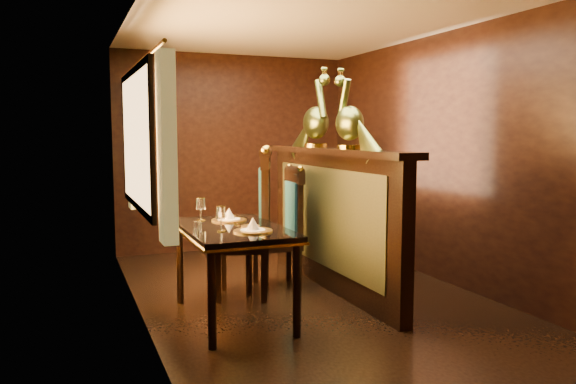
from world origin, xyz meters
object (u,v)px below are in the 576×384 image
at_px(chair_left, 257,219).
at_px(peacock_left, 350,108).
at_px(dining_table, 232,235).
at_px(peacock_right, 316,108).
at_px(chair_right, 287,223).

xyz_separation_m(chair_left, peacock_left, (0.76, -0.35, 1.00)).
distance_m(dining_table, peacock_left, 1.55).
xyz_separation_m(chair_left, peacock_right, (0.76, 0.36, 1.03)).
height_order(chair_right, peacock_right, peacock_right).
height_order(dining_table, peacock_right, peacock_right).
height_order(peacock_left, peacock_right, peacock_right).
relative_size(peacock_left, peacock_right, 0.94).
distance_m(chair_left, peacock_right, 1.32).
distance_m(chair_right, peacock_left, 1.31).
xyz_separation_m(chair_left, chair_right, (0.40, 0.26, -0.10)).
bearing_deg(dining_table, chair_left, 53.70).
bearing_deg(chair_left, chair_right, 54.24).
relative_size(chair_left, chair_right, 1.16).
relative_size(dining_table, peacock_left, 1.75).
xyz_separation_m(chair_right, peacock_right, (0.35, 0.11, 1.13)).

